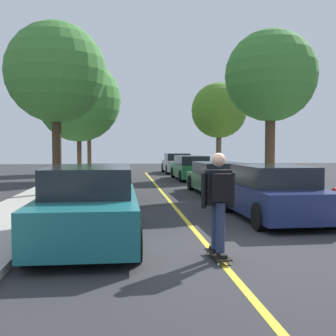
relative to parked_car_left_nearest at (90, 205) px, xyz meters
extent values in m
plane|color=#2D2D30|center=(2.25, -1.25, -0.72)|extent=(80.00, 80.00, 0.00)
cube|color=gold|center=(2.25, 2.75, -0.71)|extent=(0.12, 39.20, 0.01)
cube|color=#196066|center=(0.00, -0.04, -0.16)|extent=(1.84, 4.65, 0.76)
cube|color=black|center=(0.00, 0.12, 0.49)|extent=(1.61, 2.71, 0.54)
cylinder|color=black|center=(0.86, -1.66, -0.40)|extent=(0.22, 0.64, 0.64)
cylinder|color=black|center=(-0.84, -1.67, -0.40)|extent=(0.22, 0.64, 0.64)
cylinder|color=black|center=(0.84, 1.58, -0.40)|extent=(0.22, 0.64, 0.64)
cylinder|color=black|center=(-0.86, 1.58, -0.40)|extent=(0.22, 0.64, 0.64)
cube|color=black|center=(0.00, 6.30, -0.22)|extent=(1.89, 4.54, 0.63)
cube|color=black|center=(0.00, 6.32, 0.31)|extent=(1.62, 2.74, 0.44)
cylinder|color=black|center=(0.75, 4.73, -0.40)|extent=(0.24, 0.65, 0.64)
cylinder|color=black|center=(-0.86, 4.79, -0.40)|extent=(0.24, 0.65, 0.64)
cylinder|color=black|center=(0.86, 7.81, -0.40)|extent=(0.24, 0.65, 0.64)
cylinder|color=black|center=(-0.75, 7.86, -0.40)|extent=(0.24, 0.65, 0.64)
cube|color=navy|center=(4.51, 1.97, -0.19)|extent=(1.90, 4.13, 0.69)
cube|color=black|center=(4.50, 2.02, 0.42)|extent=(1.64, 2.42, 0.52)
cylinder|color=black|center=(3.63, 3.29, -0.40)|extent=(0.24, 0.65, 0.64)
cylinder|color=black|center=(5.31, 3.33, -0.40)|extent=(0.24, 0.65, 0.64)
cylinder|color=black|center=(3.70, 0.61, -0.40)|extent=(0.24, 0.65, 0.64)
cylinder|color=black|center=(5.38, 0.65, -0.40)|extent=(0.24, 0.65, 0.64)
cube|color=#1E5B33|center=(4.51, 8.08, -0.24)|extent=(2.03, 4.36, 0.60)
cube|color=black|center=(4.50, 8.12, 0.30)|extent=(1.75, 2.80, 0.47)
cylinder|color=black|center=(3.57, 9.51, -0.40)|extent=(0.24, 0.65, 0.64)
cylinder|color=black|center=(5.35, 9.56, -0.40)|extent=(0.24, 0.65, 0.64)
cylinder|color=black|center=(3.66, 6.60, -0.40)|extent=(0.24, 0.65, 0.64)
cylinder|color=black|center=(5.44, 6.65, -0.40)|extent=(0.24, 0.65, 0.64)
cube|color=#1E5B33|center=(4.51, 15.24, -0.19)|extent=(1.84, 4.72, 0.69)
cube|color=black|center=(4.51, 15.24, 0.40)|extent=(1.60, 3.00, 0.50)
cylinder|color=black|center=(3.66, 16.87, -0.40)|extent=(0.23, 0.64, 0.64)
cylinder|color=black|center=(5.30, 16.90, -0.40)|extent=(0.23, 0.64, 0.64)
cylinder|color=black|center=(3.72, 13.58, -0.40)|extent=(0.23, 0.64, 0.64)
cylinder|color=black|center=(5.35, 13.61, -0.40)|extent=(0.23, 0.64, 0.64)
cube|color=#B7B7BC|center=(4.51, 21.65, -0.17)|extent=(1.84, 4.41, 0.73)
cube|color=black|center=(4.51, 21.64, 0.44)|extent=(1.62, 2.51, 0.51)
cylinder|color=black|center=(3.65, 23.15, -0.40)|extent=(0.22, 0.64, 0.64)
cylinder|color=black|center=(5.35, 23.16, -0.40)|extent=(0.22, 0.64, 0.64)
cylinder|color=black|center=(3.66, 20.14, -0.40)|extent=(0.22, 0.64, 0.64)
cylinder|color=black|center=(5.36, 20.15, -0.40)|extent=(0.22, 0.64, 0.64)
cylinder|color=#3D2D1E|center=(-1.80, 7.55, 1.25)|extent=(0.34, 0.34, 3.65)
sphere|color=#3D7F33|center=(-1.80, 7.55, 3.91)|extent=(3.70, 3.70, 3.70)
cylinder|color=#4C3823|center=(-1.80, 15.48, 1.04)|extent=(0.26, 0.26, 3.23)
sphere|color=#3D7F33|center=(-1.80, 15.48, 3.78)|extent=(4.66, 4.66, 4.66)
cylinder|color=#4C3823|center=(-1.80, 22.37, 1.11)|extent=(0.29, 0.29, 3.37)
sphere|color=#3D7F33|center=(-1.80, 22.37, 3.97)|extent=(3.75, 3.75, 3.75)
cylinder|color=#4C3823|center=(6.31, 7.29, 1.16)|extent=(0.38, 0.38, 3.48)
sphere|color=#3D7F33|center=(6.31, 7.29, 3.89)|extent=(3.51, 3.51, 3.51)
cylinder|color=brown|center=(6.31, 16.08, 0.83)|extent=(0.31, 0.31, 2.82)
sphere|color=#4C7A23|center=(6.31, 16.08, 3.32)|extent=(3.28, 3.28, 3.28)
cylinder|color=#B2140F|center=(6.01, 1.65, -0.30)|extent=(0.20, 0.20, 0.55)
sphere|color=#B2140F|center=(6.01, 1.65, 0.03)|extent=(0.18, 0.18, 0.18)
cube|color=black|center=(2.23, -1.69, -0.62)|extent=(0.29, 0.86, 0.02)
cylinder|color=beige|center=(2.10, -1.35, -0.69)|extent=(0.03, 0.06, 0.06)
cylinder|color=beige|center=(2.29, -1.34, -0.69)|extent=(0.03, 0.06, 0.06)
cylinder|color=beige|center=(2.16, -2.03, -0.69)|extent=(0.03, 0.06, 0.06)
cylinder|color=beige|center=(2.35, -2.02, -0.69)|extent=(0.03, 0.06, 0.06)
cube|color=#99999E|center=(2.20, -1.35, -0.65)|extent=(0.10, 0.05, 0.02)
cube|color=#99999E|center=(2.25, -2.02, -0.65)|extent=(0.10, 0.05, 0.02)
cube|color=black|center=(2.21, -1.47, -0.58)|extent=(0.12, 0.27, 0.06)
cube|color=black|center=(2.24, -1.90, -0.58)|extent=(0.12, 0.27, 0.06)
cylinder|color=#283351|center=(2.22, -1.57, -0.15)|extent=(0.16, 0.16, 0.81)
cylinder|color=#283351|center=(2.24, -1.81, -0.15)|extent=(0.16, 0.16, 0.81)
cube|color=black|center=(2.23, -1.69, 0.49)|extent=(0.42, 0.25, 0.58)
sphere|color=tan|center=(2.23, -1.69, 0.94)|extent=(0.23, 0.23, 0.23)
cylinder|color=black|center=(1.98, -1.71, 0.44)|extent=(0.10, 0.10, 0.58)
cylinder|color=black|center=(2.47, -1.67, 0.44)|extent=(0.10, 0.10, 0.58)
cube|color=black|center=(2.24, -1.89, 0.51)|extent=(0.31, 0.20, 0.44)
camera|label=1|loc=(0.68, -8.42, 1.15)|focal=44.83mm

